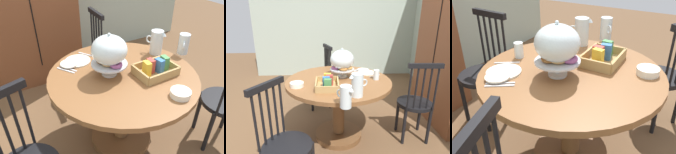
# 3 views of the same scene
# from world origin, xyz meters

# --- Properties ---
(dining_table) EXTENTS (1.18, 1.18, 0.74)m
(dining_table) POSITION_xyz_m (0.05, -0.05, 0.52)
(dining_table) COLOR brown
(dining_table) RESTS_ON ground_plane
(windsor_chair_near_window) EXTENTS (0.45, 0.45, 0.97)m
(windsor_chair_near_window) POSITION_xyz_m (0.81, -0.52, 0.45)
(windsor_chair_near_window) COLOR black
(windsor_chair_near_window) RESTS_ON ground_plane
(windsor_chair_by_cabinet) EXTENTS (0.40, 0.40, 0.97)m
(windsor_chair_by_cabinet) POSITION_xyz_m (0.13, 0.84, 0.45)
(windsor_chair_by_cabinet) COLOR black
(windsor_chair_by_cabinet) RESTS_ON ground_plane
(pastry_stand_with_dome) EXTENTS (0.28, 0.28, 0.34)m
(pastry_stand_with_dome) POSITION_xyz_m (-0.04, -0.00, 0.94)
(pastry_stand_with_dome) COLOR silver
(pastry_stand_with_dome) RESTS_ON dining_table
(orange_juice_pitcher) EXTENTS (0.15, 0.14, 0.19)m
(orange_juice_pitcher) POSITION_xyz_m (0.71, -0.02, 0.83)
(orange_juice_pitcher) COLOR silver
(orange_juice_pitcher) RESTS_ON dining_table
(milk_pitcher) EXTENTS (0.11, 0.19, 0.22)m
(milk_pitcher) POSITION_xyz_m (0.50, 0.10, 0.84)
(milk_pitcher) COLOR silver
(milk_pitcher) RESTS_ON dining_table
(cereal_basket) EXTENTS (0.32, 0.24, 0.12)m
(cereal_basket) POSITION_xyz_m (0.27, -0.17, 0.78)
(cereal_basket) COLOR tan
(cereal_basket) RESTS_ON dining_table
(china_plate_large) EXTENTS (0.22, 0.22, 0.01)m
(china_plate_large) POSITION_xyz_m (-0.18, 0.31, 0.75)
(china_plate_large) COLOR white
(china_plate_large) RESTS_ON dining_table
(china_plate_small) EXTENTS (0.15, 0.15, 0.01)m
(china_plate_small) POSITION_xyz_m (-0.27, 0.29, 0.76)
(china_plate_small) COLOR white
(china_plate_small) RESTS_ON china_plate_large
(cereal_bowl) EXTENTS (0.14, 0.14, 0.04)m
(cereal_bowl) POSITION_xyz_m (0.24, -0.48, 0.76)
(cereal_bowl) COLOR white
(cereal_bowl) RESTS_ON dining_table
(drinking_glass) EXTENTS (0.06, 0.06, 0.11)m
(drinking_glass) POSITION_xyz_m (0.06, 0.38, 0.80)
(drinking_glass) COLOR silver
(drinking_glass) RESTS_ON dining_table
(table_knife) EXTENTS (0.10, 0.15, 0.01)m
(table_knife) POSITION_xyz_m (-0.30, 0.24, 0.74)
(table_knife) COLOR silver
(table_knife) RESTS_ON dining_table
(dinner_fork) EXTENTS (0.10, 0.15, 0.01)m
(dinner_fork) POSITION_xyz_m (-0.32, 0.22, 0.74)
(dinner_fork) COLOR silver
(dinner_fork) RESTS_ON dining_table
(soup_spoon) EXTENTS (0.10, 0.15, 0.01)m
(soup_spoon) POSITION_xyz_m (-0.06, 0.39, 0.74)
(soup_spoon) COLOR silver
(soup_spoon) RESTS_ON dining_table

